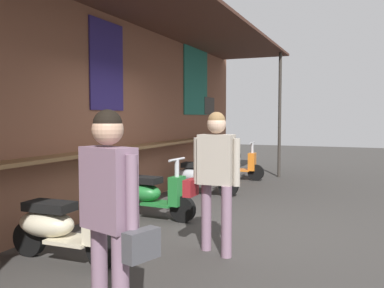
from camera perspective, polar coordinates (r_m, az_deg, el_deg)
ground_plane at (r=6.37m, az=3.27°, el=-10.79°), size 35.15×35.15×0.00m
market_stall_facade at (r=7.04m, az=-11.45°, el=6.09°), size 12.55×2.16×3.45m
scooter_cream at (r=4.96m, az=-17.59°, el=-10.53°), size 0.46×1.40×0.97m
scooter_green at (r=6.67m, az=-5.71°, el=-6.71°), size 0.49×1.40×0.97m
scooter_silver at (r=8.64m, az=1.25°, el=-4.30°), size 0.46×1.40×0.97m
scooter_orange at (r=10.73m, az=5.61°, el=-2.75°), size 0.47×1.40×0.97m
shopper_with_handbag at (r=3.00m, az=-11.03°, el=-7.81°), size 0.37×0.66×1.65m
shopper_browsing at (r=4.87m, az=3.13°, el=-3.27°), size 0.29×0.65×1.65m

